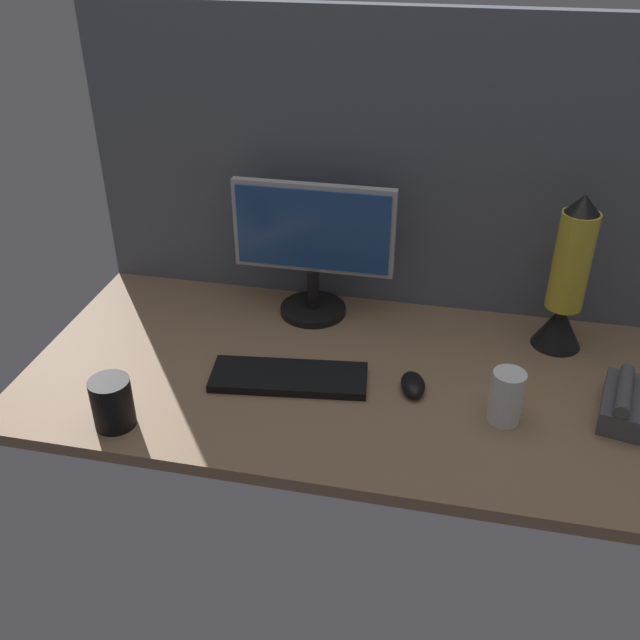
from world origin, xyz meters
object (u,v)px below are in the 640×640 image
object	(u,v)px
monitor	(313,244)
mug_ceramic_white	(506,397)
keyboard	(289,377)
mug_black_travel	(112,403)
mouse	(413,384)
lava_lamp	(567,286)

from	to	relation	value
monitor	mug_ceramic_white	size ratio (longest dim) A/B	3.41
monitor	keyboard	size ratio (longest dim) A/B	1.16
mug_black_travel	mouse	bearing A→B (deg)	22.38
monitor	mug_black_travel	xyz separation A→B (cm)	(-31.87, -56.28, -14.77)
keyboard	mug_ceramic_white	bearing A→B (deg)	-11.92
lava_lamp	monitor	bearing A→B (deg)	177.08
mouse	lava_lamp	size ratio (longest dim) A/B	0.24
mouse	lava_lamp	xyz separation A→B (cm)	(33.96, 27.32, 15.42)
mouse	mug_black_travel	xyz separation A→B (cm)	(-62.35, -25.67, 4.09)
keyboard	mug_black_travel	distance (cm)	40.85
mouse	mug_ceramic_white	distance (cm)	22.02
mouse	mug_ceramic_white	xyz separation A→B (cm)	(20.52, -6.53, 4.57)
monitor	lava_lamp	size ratio (longest dim) A/B	1.05
monitor	mouse	xyz separation A→B (cm)	(30.47, -30.61, -18.86)
monitor	mouse	size ratio (longest dim) A/B	4.46
mug_ceramic_white	lava_lamp	size ratio (longest dim) A/B	0.31
mouse	mug_ceramic_white	bearing A→B (deg)	-30.89
mug_ceramic_white	keyboard	bearing A→B (deg)	175.21
monitor	keyboard	bearing A→B (deg)	-87.69
mug_black_travel	monitor	bearing A→B (deg)	60.47
mouse	mug_black_travel	distance (cm)	67.55
keyboard	mug_black_travel	size ratio (longest dim) A/B	3.20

